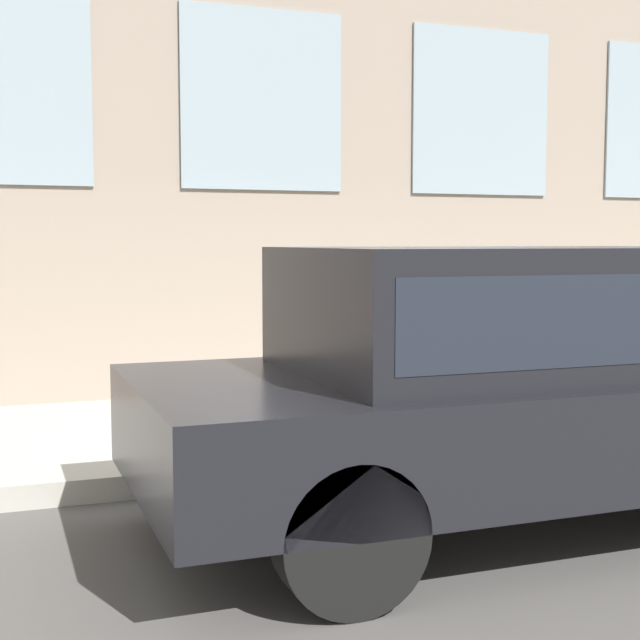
{
  "coord_description": "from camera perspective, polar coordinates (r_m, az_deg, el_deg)",
  "views": [
    {
      "loc": [
        -6.02,
        2.72,
        1.76
      ],
      "look_at": [
        0.58,
        0.27,
        1.14
      ],
      "focal_mm": 50.0,
      "sensor_mm": 36.0,
      "label": 1
    }
  ],
  "objects": [
    {
      "name": "ground_plane",
      "position": [
        6.83,
        3.83,
        -9.88
      ],
      "size": [
        80.0,
        80.0,
        0.0
      ],
      "primitive_type": "plane",
      "color": "#514F4C"
    },
    {
      "name": "sidewalk",
      "position": [
        8.17,
        -0.53,
        -6.77
      ],
      "size": [
        3.01,
        60.0,
        0.17
      ],
      "color": "#B2ADA3",
      "rests_on": "ground_plane"
    },
    {
      "name": "person",
      "position": [
        7.01,
        -2.89,
        -1.8
      ],
      "size": [
        0.3,
        0.2,
        1.25
      ],
      "rotation": [
        0.0,
        0.0,
        -3.13
      ],
      "color": "#232328",
      "rests_on": "sidewalk"
    },
    {
      "name": "building_facade",
      "position": [
        9.88,
        -4.01,
        19.56
      ],
      "size": [
        0.33,
        40.0,
        8.47
      ],
      "color": "gray",
      "rests_on": "ground_plane"
    },
    {
      "name": "parked_truck_charcoal_near",
      "position": [
        5.63,
        12.28,
        -2.86
      ],
      "size": [
        2.04,
        4.52,
        1.72
      ],
      "color": "black",
      "rests_on": "ground_plane"
    },
    {
      "name": "fire_hydrant",
      "position": [
        7.22,
        2.82,
        -4.29
      ],
      "size": [
        0.32,
        0.43,
        0.82
      ],
      "color": "gray",
      "rests_on": "sidewalk"
    }
  ]
}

